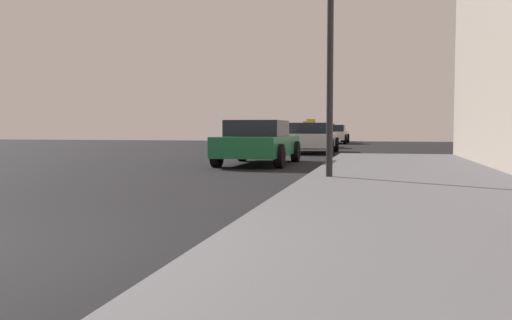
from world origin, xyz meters
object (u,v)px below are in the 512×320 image
Objects in this scene: car_green at (259,142)px; car_white at (333,134)px; street_lamp at (330,27)px; car_yellow at (307,136)px; car_silver at (311,138)px; car_blue at (333,133)px.

car_green and car_white have the same top height.
street_lamp reaches higher than car_white.
car_white is at bearing 84.62° from car_yellow.
car_blue is (-0.84, 20.71, -0.00)m from car_silver.
car_green is 21.97m from car_white.
car_white is (-0.29, 14.44, 0.00)m from car_silver.
car_blue is (-2.73, 33.37, -2.25)m from street_lamp.
car_green is at bearing -90.80° from car_white.
car_green is 28.24m from car_blue.
car_blue reaches higher than car_green.
car_white is 1.02× the size of car_blue.
street_lamp is 0.92× the size of car_silver.
street_lamp is at bearing -64.09° from car_green.
car_silver and car_yellow have the same top height.
car_white is at bearing 89.20° from car_green.
car_yellow is 0.90× the size of car_white.
car_silver reaches higher than car_white.
car_green is 1.06× the size of car_yellow.
street_lamp is at bearing -85.39° from car_white.
car_yellow is at bearing 98.70° from street_lamp.
car_yellow is 7.98m from car_white.
car_white is at bearing 94.61° from street_lamp.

